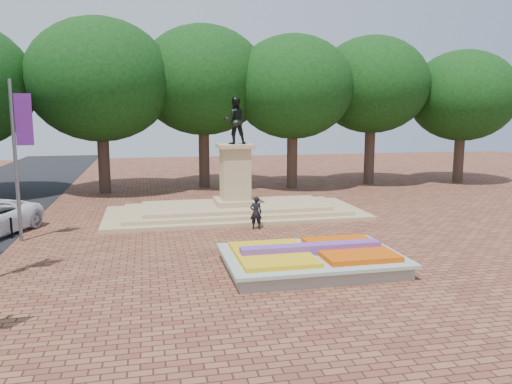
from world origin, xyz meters
TOP-DOWN VIEW (x-y plane):
  - ground at (0.00, 0.00)m, footprint 90.00×90.00m
  - flower_bed at (1.03, -2.00)m, footprint 6.30×4.30m
  - monument at (0.00, 8.00)m, footprint 14.00×6.00m
  - tree_row_back at (2.33, 18.00)m, footprint 44.80×8.80m
  - pedestrian at (0.39, 4.50)m, footprint 0.60×0.41m

SIDE VIEW (x-z plane):
  - ground at x=0.00m, z-range 0.00..0.00m
  - flower_bed at x=1.03m, z-range -0.08..0.83m
  - pedestrian at x=0.39m, z-range 0.00..1.61m
  - monument at x=0.00m, z-range -2.32..4.09m
  - tree_row_back at x=2.33m, z-range 1.46..11.89m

